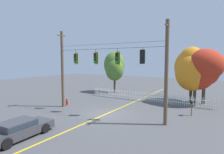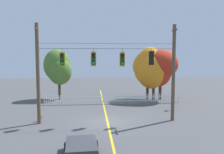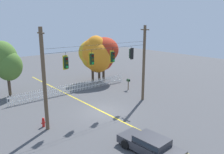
{
  "view_description": "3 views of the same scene",
  "coord_description": "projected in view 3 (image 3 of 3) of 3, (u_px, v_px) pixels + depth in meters",
  "views": [
    {
      "loc": [
        9.46,
        -14.18,
        4.94
      ],
      "look_at": [
        0.7,
        -0.05,
        3.48
      ],
      "focal_mm": 30.32,
      "sensor_mm": 36.0,
      "label": 1
    },
    {
      "loc": [
        -1.17,
        -18.49,
        5.34
      ],
      "look_at": [
        0.4,
        0.27,
        3.67
      ],
      "focal_mm": 36.94,
      "sensor_mm": 36.0,
      "label": 2
    },
    {
      "loc": [
        -11.95,
        -15.88,
        8.29
      ],
      "look_at": [
        1.01,
        -0.16,
        3.27
      ],
      "focal_mm": 36.1,
      "sensor_mm": 36.0,
      "label": 3
    }
  ],
  "objects": [
    {
      "name": "ground",
      "position": [
        103.0,
        112.0,
        21.26
      ],
      "size": [
        80.0,
        80.0,
        0.0
      ],
      "primitive_type": "plane",
      "color": "#4C4C4F"
    },
    {
      "name": "traffic_signal_northbound_primary",
      "position": [
        92.0,
        59.0,
        19.35
      ],
      "size": [
        0.43,
        0.38,
        1.41
      ],
      "color": "black"
    },
    {
      "name": "autumn_maple_mid",
      "position": [
        93.0,
        54.0,
        31.1
      ],
      "size": [
        3.87,
        3.89,
        5.92
      ],
      "color": "#473828",
      "rests_on": "ground"
    },
    {
      "name": "fire_hydrant",
      "position": [
        43.0,
        122.0,
        18.19
      ],
      "size": [
        0.38,
        0.22,
        0.77
      ],
      "color": "red",
      "rests_on": "ground"
    },
    {
      "name": "autumn_maple_far_west",
      "position": [
        104.0,
        53.0,
        31.41
      ],
      "size": [
        4.17,
        3.9,
        6.23
      ],
      "color": "#473828",
      "rests_on": "ground"
    },
    {
      "name": "autumn_oak_far_east",
      "position": [
        97.0,
        54.0,
        30.68
      ],
      "size": [
        4.02,
        3.93,
        6.5
      ],
      "color": "#473828",
      "rests_on": "ground"
    },
    {
      "name": "traffic_signal_westbound_side",
      "position": [
        66.0,
        63.0,
        17.83
      ],
      "size": [
        0.43,
        0.38,
        1.43
      ],
      "color": "black"
    },
    {
      "name": "roadside_mailbox",
      "position": [
        128.0,
        81.0,
        27.92
      ],
      "size": [
        0.25,
        0.44,
        1.39
      ],
      "color": "brown",
      "rests_on": "ground"
    },
    {
      "name": "parked_car",
      "position": [
        150.0,
        144.0,
        14.49
      ],
      "size": [
        2.06,
        4.52,
        1.15
      ],
      "color": "#38383D",
      "rests_on": "ground"
    },
    {
      "name": "white_picket_fence",
      "position": [
        74.0,
        88.0,
        27.09
      ],
      "size": [
        15.28,
        0.06,
        1.13
      ],
      "color": "white",
      "rests_on": "ground"
    },
    {
      "name": "lane_centerline_stripe",
      "position": [
        103.0,
        112.0,
        21.26
      ],
      "size": [
        0.16,
        36.0,
        0.01
      ],
      "primitive_type": "cube",
      "color": "gold",
      "rests_on": "ground"
    },
    {
      "name": "autumn_maple_near_fence",
      "position": [
        5.0,
        62.0,
        24.88
      ],
      "size": [
        3.54,
        3.36,
        6.28
      ],
      "color": "#473828",
      "rests_on": "ground"
    },
    {
      "name": "signal_support_span",
      "position": [
        102.0,
        70.0,
        20.29
      ],
      "size": [
        11.25,
        1.1,
        7.95
      ],
      "color": "brown",
      "rests_on": "ground"
    },
    {
      "name": "traffic_signal_northbound_secondary",
      "position": [
        131.0,
        54.0,
        22.21
      ],
      "size": [
        0.43,
        0.38,
        1.32
      ],
      "color": "black"
    },
    {
      "name": "traffic_signal_southbound_primary",
      "position": [
        113.0,
        57.0,
        20.79
      ],
      "size": [
        0.43,
        0.38,
        1.43
      ],
      "color": "black"
    }
  ]
}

